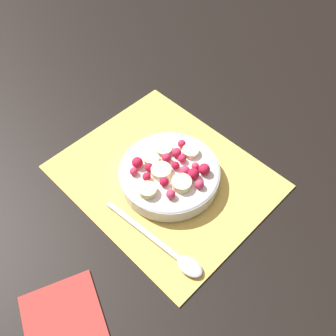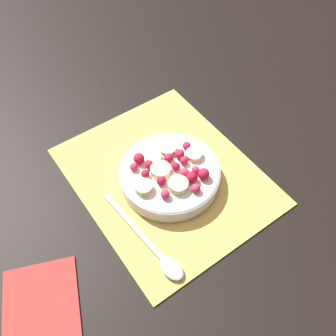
% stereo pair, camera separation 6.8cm
% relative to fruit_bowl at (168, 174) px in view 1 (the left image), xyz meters
% --- Properties ---
extents(ground_plane, '(3.00, 3.00, 0.00)m').
position_rel_fruit_bowl_xyz_m(ground_plane, '(0.01, -0.00, -0.03)').
color(ground_plane, black).
extents(placemat, '(0.39, 0.32, 0.01)m').
position_rel_fruit_bowl_xyz_m(placemat, '(0.01, -0.00, -0.02)').
color(placemat, '#E0B251').
rests_on(placemat, ground_plane).
extents(fruit_bowl, '(0.19, 0.19, 0.05)m').
position_rel_fruit_bowl_xyz_m(fruit_bowl, '(0.00, 0.00, 0.00)').
color(fruit_bowl, silver).
rests_on(fruit_bowl, placemat).
extents(spoon, '(0.21, 0.04, 0.01)m').
position_rel_fruit_bowl_xyz_m(spoon, '(-0.11, 0.10, -0.02)').
color(spoon, '#B2B2B7').
rests_on(spoon, placemat).
extents(napkin, '(0.18, 0.16, 0.01)m').
position_rel_fruit_bowl_xyz_m(napkin, '(-0.08, 0.30, -0.02)').
color(napkin, '#A3332D').
rests_on(napkin, ground_plane).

